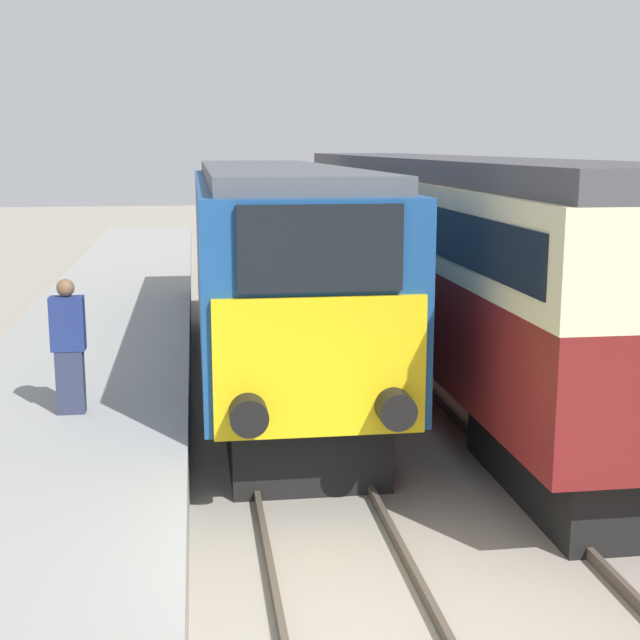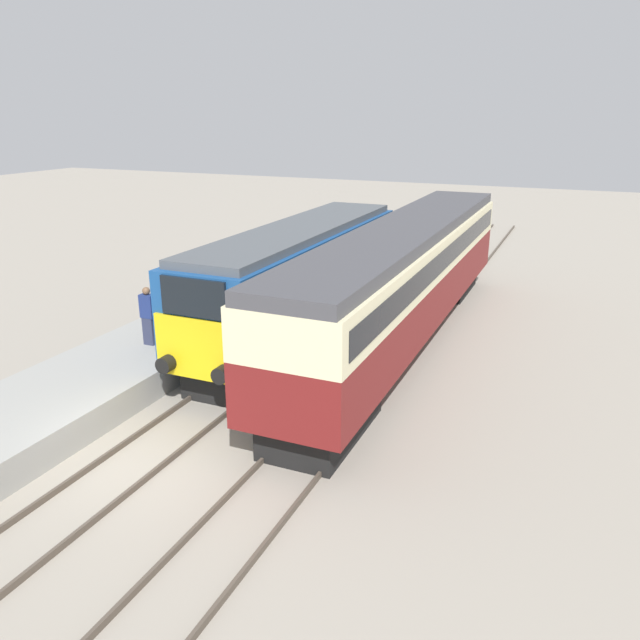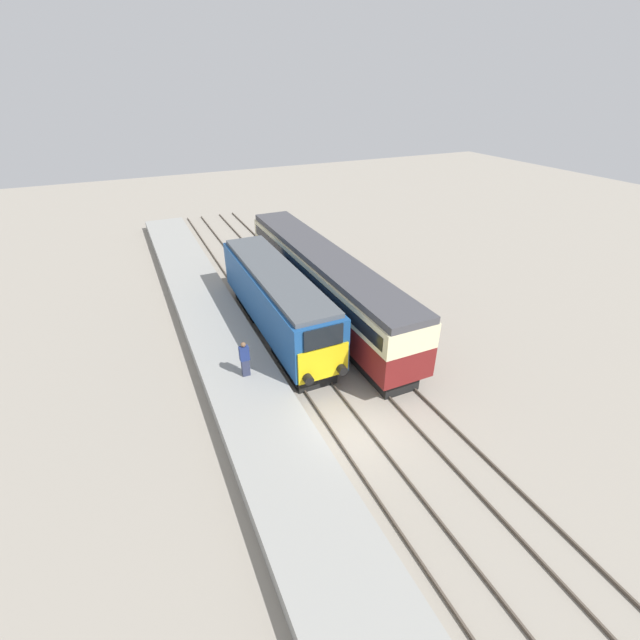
{
  "view_description": "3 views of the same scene",
  "coord_description": "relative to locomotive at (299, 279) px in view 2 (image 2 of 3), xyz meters",
  "views": [
    {
      "loc": [
        -1.4,
        -7.17,
        4.34
      ],
      "look_at": [
        0.0,
        2.75,
        2.38
      ],
      "focal_mm": 50.0,
      "sensor_mm": 36.0,
      "label": 1
    },
    {
      "loc": [
        8.83,
        -9.72,
        7.62
      ],
      "look_at": [
        1.7,
        6.75,
        1.6
      ],
      "focal_mm": 35.0,
      "sensor_mm": 36.0,
      "label": 2
    },
    {
      "loc": [
        -6.79,
        -11.57,
        13.06
      ],
      "look_at": [
        1.7,
        6.75,
        1.6
      ],
      "focal_mm": 24.0,
      "sensor_mm": 36.0,
      "label": 3
    }
  ],
  "objects": [
    {
      "name": "ground_plane",
      "position": [
        0.0,
        -8.9,
        -2.2
      ],
      "size": [
        120.0,
        120.0,
        0.0
      ],
      "primitive_type": "plane",
      "color": "gray"
    },
    {
      "name": "platform_left",
      "position": [
        -3.3,
        -0.9,
        -1.79
      ],
      "size": [
        3.5,
        50.0,
        0.81
      ],
      "color": "gray",
      "rests_on": "ground_plane"
    },
    {
      "name": "rails_near_track",
      "position": [
        0.0,
        -3.9,
        -2.13
      ],
      "size": [
        1.51,
        60.0,
        0.14
      ],
      "color": "#4C4238",
      "rests_on": "ground_plane"
    },
    {
      "name": "rails_far_track",
      "position": [
        3.4,
        -3.9,
        -2.13
      ],
      "size": [
        1.5,
        60.0,
        0.14
      ],
      "color": "#4C4238",
      "rests_on": "ground_plane"
    },
    {
      "name": "locomotive",
      "position": [
        0.0,
        0.0,
        0.0
      ],
      "size": [
        2.7,
        12.8,
        3.99
      ],
      "color": "black",
      "rests_on": "ground_plane"
    },
    {
      "name": "passenger_carriage",
      "position": [
        3.4,
        1.13,
        0.3
      ],
      "size": [
        2.75,
        18.51,
        4.13
      ],
      "color": "black",
      "rests_on": "ground_plane"
    },
    {
      "name": "person_on_platform",
      "position": [
        -3.1,
        -4.2,
        -0.48
      ],
      "size": [
        0.44,
        0.26,
        1.82
      ],
      "color": "#2D334C",
      "rests_on": "platform_left"
    }
  ]
}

